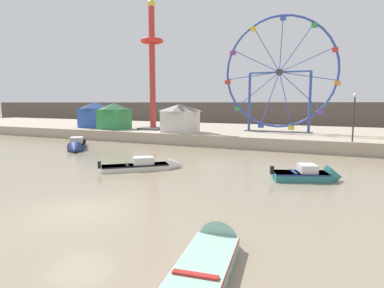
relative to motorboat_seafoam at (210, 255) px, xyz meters
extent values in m
plane|color=gray|center=(-6.27, 1.60, -0.22)|extent=(240.00, 240.00, 0.00)
cube|color=tan|center=(-6.27, 30.42, 0.35)|extent=(110.00, 18.63, 1.14)
cube|color=#564C47|center=(-6.27, 48.62, 1.98)|extent=(140.00, 3.00, 4.40)
cube|color=#93BCAD|center=(0.13, -0.96, -0.02)|extent=(1.82, 4.07, 0.40)
cube|color=#B2231E|center=(0.13, -0.96, 0.14)|extent=(1.83, 4.03, 0.08)
cone|color=#93BCAD|center=(-0.21, 1.50, -0.02)|extent=(1.36, 1.24, 1.22)
cube|color=#B2231E|center=(0.20, -1.44, 0.21)|extent=(1.10, 0.31, 0.06)
cube|color=navy|center=(-19.79, 15.44, 0.05)|extent=(4.07, 4.47, 0.54)
cube|color=black|center=(-19.79, 15.44, 0.28)|extent=(4.06, 4.44, 0.08)
cone|color=navy|center=(-17.87, 13.16, 0.05)|extent=(1.82, 1.82, 1.29)
cube|color=black|center=(-21.38, 17.31, 0.43)|extent=(0.31, 0.31, 0.44)
cube|color=silver|center=(-19.41, 14.99, 0.61)|extent=(1.74, 1.78, 0.57)
cube|color=black|center=(-20.17, 15.89, 0.35)|extent=(0.98, 0.86, 0.06)
cube|color=silver|center=(-8.83, 9.23, -0.04)|extent=(3.93, 3.65, 0.36)
cube|color=black|center=(-8.83, 9.23, 0.10)|extent=(3.91, 3.64, 0.08)
cone|color=silver|center=(-6.82, 11.01, -0.04)|extent=(1.59, 1.58, 1.08)
cube|color=black|center=(-10.50, 7.76, 0.25)|extent=(0.31, 0.31, 0.44)
cube|color=silver|center=(-8.43, 9.58, 0.38)|extent=(1.55, 1.52, 0.47)
cube|color=black|center=(-9.23, 8.88, 0.17)|extent=(0.76, 0.83, 0.06)
cube|color=teal|center=(1.15, 10.83, 0.01)|extent=(3.27, 2.35, 0.46)
cube|color=navy|center=(1.15, 10.83, 0.20)|extent=(3.25, 2.36, 0.08)
cone|color=teal|center=(2.90, 11.51, 0.01)|extent=(1.23, 1.51, 1.30)
cube|color=black|center=(-0.33, 10.26, 0.35)|extent=(0.27, 0.30, 0.44)
cube|color=silver|center=(1.50, 10.97, 0.46)|extent=(1.23, 1.34, 0.45)
cube|color=navy|center=(0.81, 10.70, 0.27)|extent=(0.57, 1.14, 0.06)
torus|color=#334CA8|center=(-3.19, 28.20, 7.37)|extent=(11.94, 0.24, 11.94)
cylinder|color=#38383D|center=(-3.19, 28.20, 7.37)|extent=(0.70, 0.50, 0.70)
cylinder|color=#334CA8|center=(-6.10, 28.20, 7.05)|extent=(5.83, 0.08, 0.71)
cube|color=red|center=(-9.01, 28.20, 6.45)|extent=(0.56, 0.48, 0.44)
cylinder|color=#334CA8|center=(-5.46, 28.20, 5.53)|extent=(4.60, 0.08, 3.74)
cube|color=#33934C|center=(-7.74, 28.20, 3.41)|extent=(0.56, 0.48, 0.44)
cylinder|color=#334CA8|center=(-4.11, 28.20, 4.59)|extent=(1.92, 0.08, 5.58)
cube|color=#3356B7|center=(-5.03, 28.20, 1.53)|extent=(0.56, 0.48, 0.44)
cylinder|color=#334CA8|center=(-2.46, 28.20, 4.53)|extent=(1.53, 0.08, 5.69)
cube|color=yellow|center=(-1.73, 28.20, 1.42)|extent=(0.56, 0.48, 0.44)
cylinder|color=#334CA8|center=(-1.04, 28.20, 5.38)|extent=(4.34, 0.08, 4.04)
cube|color=purple|center=(1.10, 28.20, 3.11)|extent=(0.56, 0.48, 0.44)
cylinder|color=#334CA8|center=(-0.31, 28.20, 6.85)|extent=(5.77, 0.08, 1.11)
cube|color=orange|center=(2.57, 28.20, 6.06)|extent=(0.56, 0.48, 0.44)
cylinder|color=#334CA8|center=(-0.49, 28.20, 8.49)|extent=(5.43, 0.08, 2.32)
cube|color=red|center=(2.21, 28.20, 9.34)|extent=(0.56, 0.48, 0.44)
cylinder|color=#334CA8|center=(-1.52, 28.20, 9.77)|extent=(3.40, 0.08, 4.86)
cube|color=#33934C|center=(0.14, 28.20, 11.90)|extent=(0.56, 0.48, 0.44)
cylinder|color=#334CA8|center=(-3.09, 28.20, 10.29)|extent=(0.28, 0.08, 5.85)
cube|color=#3356B7|center=(-2.99, 28.20, 12.94)|extent=(0.56, 0.48, 0.44)
cylinder|color=#334CA8|center=(-4.69, 28.20, 9.88)|extent=(3.06, 0.08, 5.07)
cube|color=yellow|center=(-6.18, 28.20, 12.12)|extent=(0.56, 0.48, 0.44)
cylinder|color=#334CA8|center=(-5.81, 28.20, 8.67)|extent=(5.27, 0.08, 2.68)
cube|color=purple|center=(-8.42, 28.20, 9.70)|extent=(0.56, 0.48, 0.44)
cylinder|color=#334CA8|center=(-6.41, 28.20, 4.14)|extent=(0.28, 0.28, 6.45)
cylinder|color=#334CA8|center=(0.03, 28.20, 4.14)|extent=(0.28, 0.28, 6.45)
cylinder|color=#334CA8|center=(-3.19, 28.20, 7.37)|extent=(6.44, 0.18, 0.18)
cube|color=#4C4C51|center=(-3.19, 28.20, 0.96)|extent=(7.24, 1.20, 0.08)
cylinder|color=#BC332D|center=(-17.35, 25.30, 7.99)|extent=(0.70, 0.70, 14.14)
torus|color=red|center=(-17.35, 25.30, 11.23)|extent=(2.64, 2.64, 0.44)
sphere|color=yellow|center=(-17.35, 25.30, 15.36)|extent=(0.90, 0.90, 0.90)
cube|color=#4C4C51|center=(-17.35, 25.30, 1.04)|extent=(2.80, 2.80, 0.24)
cube|color=silver|center=(-12.81, 23.54, 2.06)|extent=(3.66, 2.93, 2.29)
pyramid|color=gray|center=(-12.81, 23.54, 3.58)|extent=(4.02, 3.22, 0.80)
cube|color=#3356B7|center=(-26.04, 25.11, 2.16)|extent=(3.34, 3.51, 2.48)
pyramid|color=navy|center=(-26.04, 25.11, 3.78)|extent=(3.67, 3.86, 0.80)
cube|color=#33934C|center=(-22.03, 23.95, 2.10)|extent=(3.24, 2.93, 2.37)
pyramid|color=#1C512A|center=(-22.03, 23.95, 3.66)|extent=(3.56, 3.22, 0.80)
cylinder|color=#2D2D33|center=(4.01, 21.58, 2.75)|extent=(0.12, 0.12, 3.67)
sphere|color=#F2EACC|center=(4.01, 21.58, 4.72)|extent=(0.32, 0.32, 0.32)
camera|label=1|loc=(3.01, -7.70, 4.10)|focal=30.06mm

